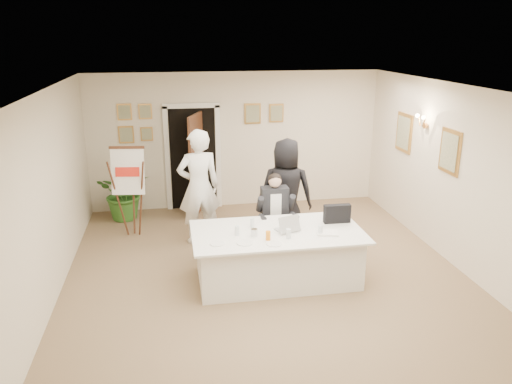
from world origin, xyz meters
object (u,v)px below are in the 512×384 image
Objects in this scene: laptop_bag at (337,214)px; oj_glass at (268,236)px; conference_table at (277,255)px; flip_chart at (131,196)px; laptop at (288,221)px; paper_stack at (327,233)px; potted_palm at (125,192)px; seated_man at (275,214)px; steel_jug at (254,233)px; standing_man at (199,187)px; standing_woman at (286,192)px.

oj_glass is at bearing -156.17° from laptop_bag.
conference_table is 1.52× the size of flip_chart.
paper_stack is at bearing -44.83° from laptop.
laptop is (2.55, -3.01, 0.36)m from potted_palm.
potted_palm is 4.00m from oj_glass.
conference_table is at bearing 161.22° from paper_stack.
seated_man is 1.27m from oj_glass.
potted_palm reaches higher than laptop_bag.
laptop is at bearing 42.26° from oj_glass.
laptop is at bearing 8.37° from conference_table.
potted_palm is 4.49m from paper_stack.
laptop_bag is at bearing 22.81° from oj_glass.
laptop reaches higher than steel_jug.
oj_glass is at bearing -156.82° from laptop.
conference_table is 0.82m from paper_stack.
steel_jug is at bearing -114.37° from seated_man.
conference_table is 0.59m from steel_jug.
laptop is 0.55m from steel_jug.
seated_man is at bearing 114.70° from paper_stack.
steel_jug is at bearing -57.37° from potted_palm.
laptop_bag is at bearing 135.88° from standing_man.
laptop_bag reaches higher than steel_jug.
potted_palm is at bearing -15.69° from standing_woman.
standing_man is 2.54m from paper_stack.
standing_woman is at bearing 161.56° from standing_man.
potted_palm is (-2.39, 3.03, 0.16)m from conference_table.
paper_stack is at bearing 113.31° from standing_woman.
conference_table is at bearing 113.98° from standing_man.
oj_glass reaches higher than conference_table.
seated_man reaches higher than oj_glass.
flip_chart is 1.29m from standing_man.
standing_woman is 1.68× the size of potted_palm.
standing_man reaches higher than laptop.
standing_woman is at bearing 61.55° from steel_jug.
oj_glass is at bearing 105.03° from standing_man.
flip_chart is 0.89× the size of standing_woman.
flip_chart reaches higher than seated_man.
steel_jug reaches higher than paper_stack.
potted_palm is at bearing 142.52° from seated_man.
steel_jug is at bearing -165.34° from laptop_bag.
standing_man is 1.83× the size of potted_palm.
paper_stack reaches higher than conference_table.
laptop is 0.48m from oj_glass.
standing_man is (1.18, -0.46, 0.25)m from flip_chart.
flip_chart is 4.05× the size of laptop_bag.
oj_glass is at bearing 83.66° from standing_woman.
seated_man is at bearing 70.76° from laptop.
standing_woman reaches higher than flip_chart.
flip_chart is at bearing 136.66° from conference_table.
standing_man is 1.09× the size of standing_woman.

